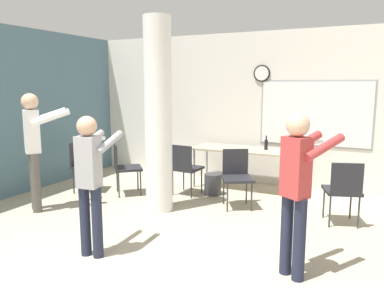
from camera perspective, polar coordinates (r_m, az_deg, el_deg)
The scene contains 14 objects.
wall_left_accent at distance 6.89m, azimuth -25.76°, elevation 4.40°, with size 0.12×7.00×2.80m.
wall_back at distance 7.10m, azimuth 10.56°, elevation 5.26°, with size 8.00×0.15×2.80m.
support_pillar at distance 5.42m, azimuth -5.16°, elevation 4.23°, with size 0.40×0.40×2.80m.
folding_table at distance 6.69m, azimuth 7.81°, elevation -1.11°, with size 1.77×0.69×0.73m.
bottle_on_table at distance 6.63m, azimuth 11.22°, elevation -0.05°, with size 0.06×0.06×0.25m.
waste_bin at distance 6.40m, azimuth 3.18°, elevation -6.13°, with size 0.29×0.29×0.36m.
chair_table_front at distance 5.75m, azimuth 6.83°, elevation -4.51°, with size 0.60×0.60×0.87m.
chair_by_left_wall at distance 6.80m, azimuth -16.37°, elevation -2.69°, with size 0.58×0.58×0.87m.
chair_mid_room at distance 5.34m, azimuth 22.07°, elevation -6.20°, with size 0.56×0.56×0.87m.
chair_near_pillar at distance 6.42m, azimuth -10.34°, elevation -3.16°, with size 0.62×0.62×0.87m.
chair_table_left at distance 6.27m, azimuth -1.06°, elevation -3.30°, with size 0.47×0.47×0.87m.
person_playing_side at distance 3.68m, azimuth 15.73°, elevation -5.69°, with size 0.56×0.66×1.60m.
person_playing_front at distance 4.14m, azimuth -15.22°, elevation -4.56°, with size 0.38×0.60×1.54m.
person_watching_back at distance 5.89m, azimuth -22.87°, elevation 0.19°, with size 0.62×0.69×1.73m.
Camera 1 is at (1.88, -1.78, 1.86)m, focal length 35.00 mm.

